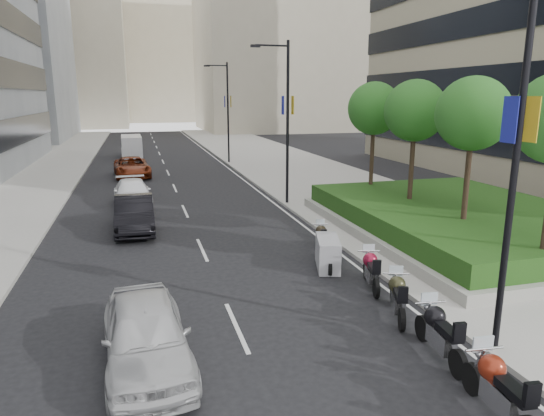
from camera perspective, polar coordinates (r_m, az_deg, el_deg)
name	(u,v)px	position (r m, az deg, el deg)	size (l,w,h in m)	color
ground	(349,406)	(10.67, 9.03, -22.03)	(160.00, 160.00, 0.00)	black
sidewalk_right	(298,170)	(40.44, 3.08, 4.47)	(10.00, 100.00, 0.15)	#9E9B93
sidewalk_left	(21,182)	(39.22, -27.45, 2.75)	(8.00, 100.00, 0.15)	#9E9B93
lane_edge	(235,174)	(39.09, -4.32, 4.05)	(0.12, 100.00, 0.01)	silver
lane_centre	(170,176)	(38.43, -11.96, 3.65)	(0.12, 100.00, 0.01)	silver
building_cream_right	(279,27)	(92.36, 0.84, 20.47)	(28.00, 24.00, 36.00)	#B7AD93
building_cream_left	(55,39)	(109.35, -24.16, 17.70)	(26.00, 24.00, 34.00)	#B7AD93
building_cream_centre	(155,42)	(128.66, -13.62, 18.47)	(30.00, 24.00, 38.00)	#B7AD93
planter	(462,228)	(23.31, 21.40, -2.15)	(10.00, 14.00, 0.40)	#98978E
hedge	(463,215)	(23.17, 21.53, -0.72)	(9.40, 13.40, 0.80)	#163C11
tree_1	(473,114)	(20.10, 22.57, 10.15)	(2.80, 2.80, 6.30)	#332319
tree_2	(415,111)	(23.39, 16.49, 10.87)	(2.80, 2.80, 6.30)	#332319
tree_3	(374,109)	(26.87, 11.93, 11.34)	(2.80, 2.80, 6.30)	#332319
lamp_post_0	(512,144)	(11.96, 26.36, 6.73)	(2.34, 0.45, 9.00)	black
lamp_post_1	(285,115)	(27.09, 1.53, 10.86)	(2.34, 0.45, 9.00)	black
lamp_post_2	(226,108)	(44.60, -5.41, 11.68)	(2.34, 0.45, 9.00)	black
motorcycle_1	(499,389)	(10.77, 25.12, -18.73)	(0.82, 2.44, 1.22)	black
motorcycle_2	(439,332)	(12.49, 19.09, -13.67)	(0.80, 2.39, 1.19)	black
motorcycle_3	(398,297)	(14.28, 14.57, -10.07)	(1.03, 2.13, 1.12)	black
motorcycle_4	(371,270)	(16.16, 11.59, -7.17)	(0.87, 2.17, 1.10)	black
motorcycle_5	(328,253)	(17.65, 6.57, -5.32)	(1.24, 2.00, 1.13)	black
motorcycle_6	(321,238)	(19.62, 5.84, -3.51)	(0.76, 1.97, 1.00)	black
car_a	(146,335)	(11.76, -14.60, -14.21)	(1.89, 4.70, 1.60)	#B9BABC
car_b	(134,214)	(23.19, -15.88, -0.66)	(1.70, 4.86, 1.60)	black
car_c	(132,193)	(28.70, -16.11, 1.72)	(1.99, 4.90, 1.42)	white
car_d	(132,167)	(38.91, -16.15, 4.66)	(2.52, 5.47, 1.52)	maroon
delivery_van	(132,147)	(51.44, -16.17, 6.86)	(2.05, 5.13, 2.14)	white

